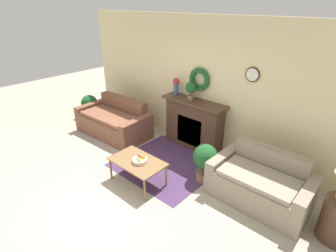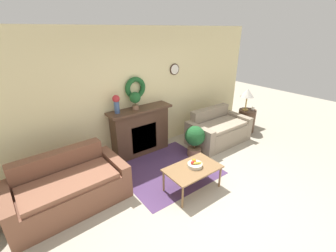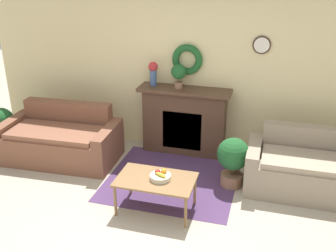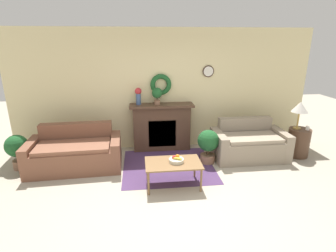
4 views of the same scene
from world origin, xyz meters
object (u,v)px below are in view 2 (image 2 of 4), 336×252
(table_lamp, at_px, (248,93))
(vase_on_mantel_left, at_px, (116,103))
(fireplace, at_px, (141,131))
(fruit_bowl, at_px, (195,164))
(coffee_table, at_px, (193,170))
(mug, at_px, (253,108))
(couch_left, at_px, (68,188))
(side_table_by_loveseat, at_px, (246,121))
(loveseat_right, at_px, (218,130))
(potted_plant_floor_by_loveseat, at_px, (195,138))
(potted_plant_on_mantel, at_px, (135,99))

(table_lamp, distance_m, vase_on_mantel_left, 3.45)
(fireplace, xyz_separation_m, fruit_bowl, (0.11, -1.65, -0.06))
(coffee_table, bearing_deg, mug, 16.15)
(couch_left, bearing_deg, coffee_table, -29.11)
(coffee_table, distance_m, vase_on_mantel_left, 1.97)
(side_table_by_loveseat, xyz_separation_m, mug, (0.10, -0.08, 0.35))
(loveseat_right, xyz_separation_m, potted_plant_floor_by_loveseat, (-0.94, -0.16, 0.12))
(fireplace, distance_m, fruit_bowl, 1.66)
(vase_on_mantel_left, xyz_separation_m, potted_plant_on_mantel, (0.41, -0.02, 0.01))
(side_table_by_loveseat, relative_size, potted_plant_floor_by_loveseat, 0.88)
(fireplace, relative_size, potted_plant_floor_by_loveseat, 2.03)
(vase_on_mantel_left, bearing_deg, loveseat_right, -16.26)
(table_lamp, xyz_separation_m, vase_on_mantel_left, (-3.38, 0.68, 0.21))
(couch_left, distance_m, fruit_bowl, 2.10)
(coffee_table, bearing_deg, potted_plant_on_mantel, 95.06)
(table_lamp, height_order, mug, table_lamp)
(side_table_by_loveseat, bearing_deg, vase_on_mantel_left, 168.05)
(fruit_bowl, bearing_deg, fireplace, 93.64)
(fireplace, xyz_separation_m, loveseat_right, (1.82, -0.67, -0.24))
(coffee_table, xyz_separation_m, potted_plant_floor_by_loveseat, (0.83, 0.83, 0.02))
(fireplace, distance_m, side_table_by_loveseat, 3.02)
(fruit_bowl, xyz_separation_m, table_lamp, (2.76, 0.98, 0.60))
(loveseat_right, height_order, table_lamp, table_lamp)
(vase_on_mantel_left, xyz_separation_m, potted_plant_floor_by_loveseat, (1.39, -0.84, -0.87))
(loveseat_right, bearing_deg, fruit_bowl, -149.99)
(vase_on_mantel_left, bearing_deg, table_lamp, -11.41)
(coffee_table, relative_size, table_lamp, 1.63)
(loveseat_right, relative_size, potted_plant_floor_by_loveseat, 2.17)
(potted_plant_on_mantel, bearing_deg, table_lamp, -12.56)
(couch_left, relative_size, fruit_bowl, 7.01)
(couch_left, bearing_deg, potted_plant_floor_by_loveseat, -4.32)
(couch_left, bearing_deg, side_table_by_loveseat, -2.25)
(mug, bearing_deg, couch_left, 179.41)
(fireplace, height_order, vase_on_mantel_left, vase_on_mantel_left)
(fireplace, relative_size, side_table_by_loveseat, 2.31)
(fruit_bowl, distance_m, table_lamp, 2.99)
(fruit_bowl, xyz_separation_m, potted_plant_on_mantel, (-0.20, 1.64, 0.83))
(mug, distance_m, vase_on_mantel_left, 3.68)
(mug, bearing_deg, vase_on_mantel_left, 167.15)
(vase_on_mantel_left, relative_size, potted_plant_floor_by_loveseat, 0.53)
(mug, bearing_deg, fruit_bowl, -163.75)
(fireplace, relative_size, vase_on_mantel_left, 3.82)
(mug, relative_size, potted_plant_floor_by_loveseat, 0.12)
(couch_left, xyz_separation_m, loveseat_right, (3.60, 0.08, -0.00))
(fireplace, distance_m, vase_on_mantel_left, 0.91)
(coffee_table, height_order, table_lamp, table_lamp)
(vase_on_mantel_left, bearing_deg, fireplace, -0.62)
(table_lamp, bearing_deg, fruit_bowl, -160.52)
(couch_left, height_order, coffee_table, couch_left)
(loveseat_right, bearing_deg, fireplace, 159.99)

